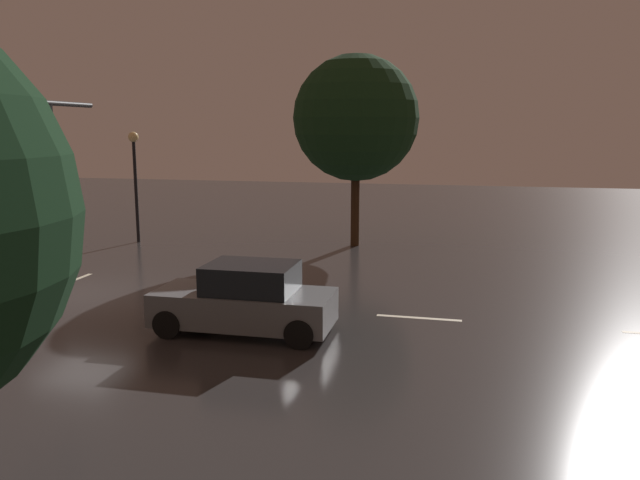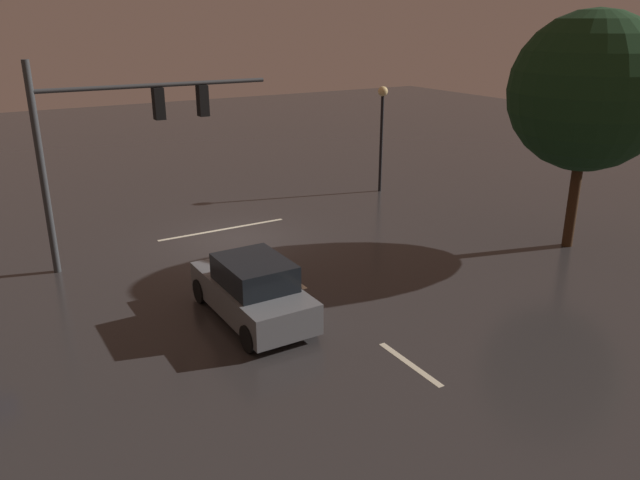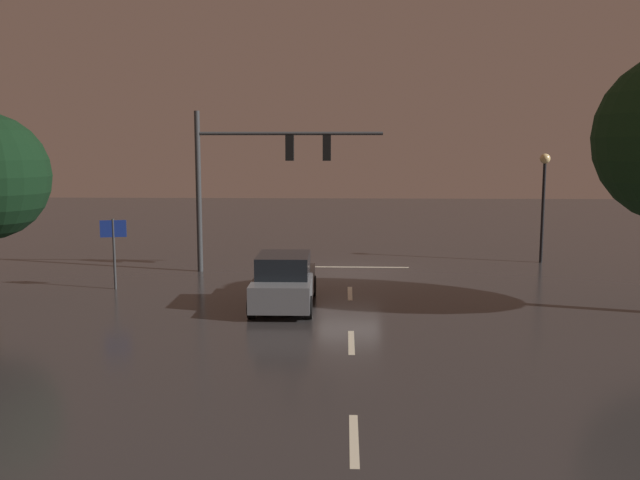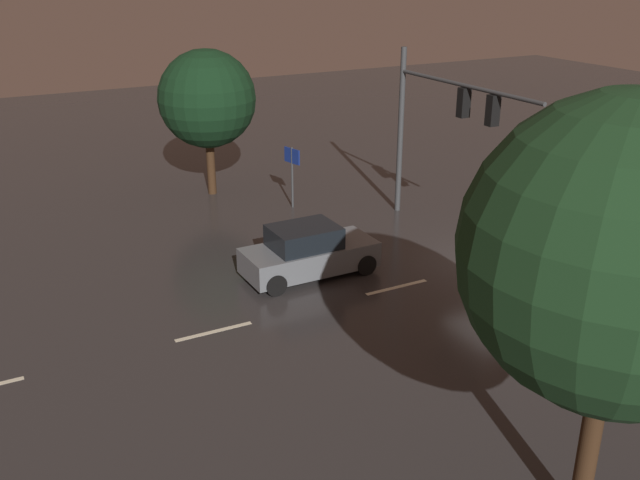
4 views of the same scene
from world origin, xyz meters
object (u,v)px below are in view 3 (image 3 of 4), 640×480
at_px(traffic_signal_assembly, 258,164).
at_px(street_lamp_left_kerb, 544,186).
at_px(route_sign, 114,239).
at_px(car_approaching, 284,282).

height_order(traffic_signal_assembly, street_lamp_left_kerb, traffic_signal_assembly).
distance_m(traffic_signal_assembly, route_sign, 6.44).
bearing_deg(street_lamp_left_kerb, route_sign, 20.63).
xyz_separation_m(traffic_signal_assembly, route_sign, (4.69, 3.62, -2.53)).
height_order(car_approaching, street_lamp_left_kerb, street_lamp_left_kerb).
relative_size(car_approaching, street_lamp_left_kerb, 0.92).
distance_m(traffic_signal_assembly, street_lamp_left_kerb, 12.41).
bearing_deg(route_sign, traffic_signal_assembly, -142.35).
bearing_deg(route_sign, car_approaching, 158.51).
height_order(car_approaching, route_sign, route_sign).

